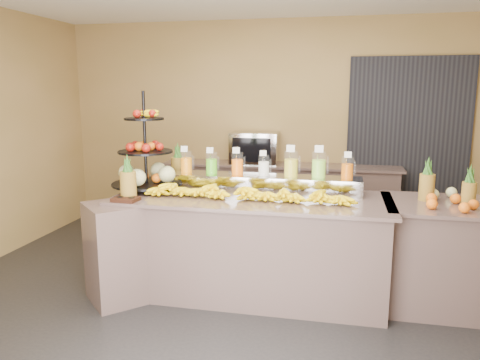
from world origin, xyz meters
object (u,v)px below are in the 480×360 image
(pitcher_tray, at_px, (264,183))
(banana_heap, at_px, (247,191))
(fruit_stand, at_px, (150,165))
(condiment_caddy, at_px, (126,199))
(right_fruit_pile, at_px, (447,196))
(oven_warmer, at_px, (255,148))

(pitcher_tray, xyz_separation_m, banana_heap, (-0.10, -0.36, -0.01))
(fruit_stand, xyz_separation_m, condiment_caddy, (-0.02, -0.52, -0.22))
(condiment_caddy, distance_m, right_fruit_pile, 2.76)
(right_fruit_pile, bearing_deg, condiment_caddy, -170.63)
(oven_warmer, bearing_deg, fruit_stand, -112.86)
(banana_heap, relative_size, oven_warmer, 3.10)
(pitcher_tray, relative_size, right_fruit_pile, 4.18)
(banana_heap, height_order, fruit_stand, fruit_stand)
(pitcher_tray, height_order, banana_heap, banana_heap)
(right_fruit_pile, height_order, oven_warmer, oven_warmer)
(right_fruit_pile, bearing_deg, fruit_stand, 178.51)
(condiment_caddy, bearing_deg, banana_heap, 17.55)
(pitcher_tray, distance_m, fruit_stand, 1.12)
(pitcher_tray, relative_size, condiment_caddy, 8.54)
(pitcher_tray, distance_m, condiment_caddy, 1.30)
(banana_heap, distance_m, right_fruit_pile, 1.71)
(banana_heap, relative_size, condiment_caddy, 8.78)
(banana_heap, bearing_deg, fruit_stand, 168.80)
(oven_warmer, bearing_deg, banana_heap, -83.58)
(banana_heap, xyz_separation_m, fruit_stand, (-1.00, 0.20, 0.17))
(fruit_stand, bearing_deg, condiment_caddy, -106.82)
(pitcher_tray, distance_m, banana_heap, 0.37)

